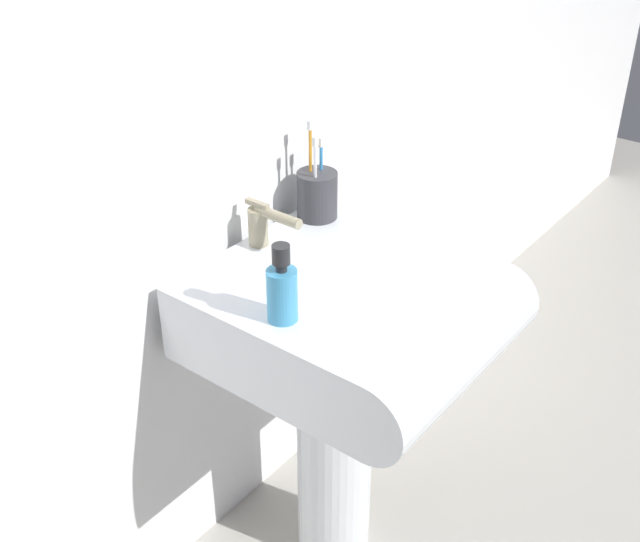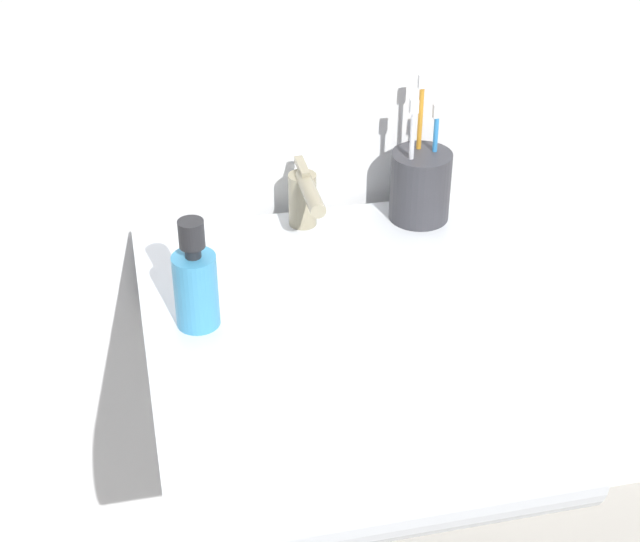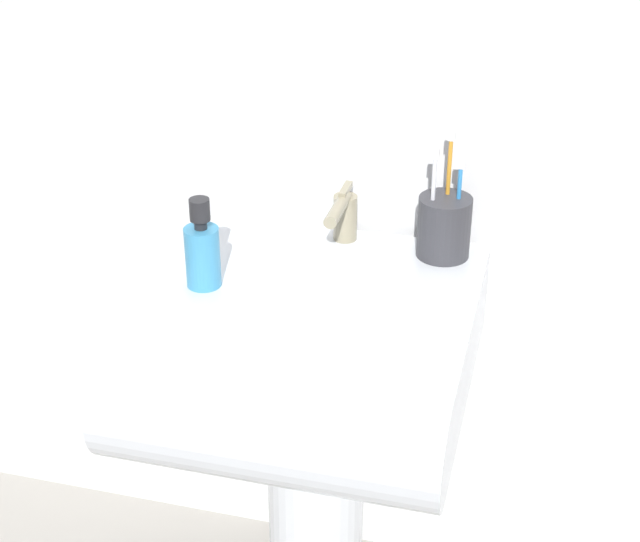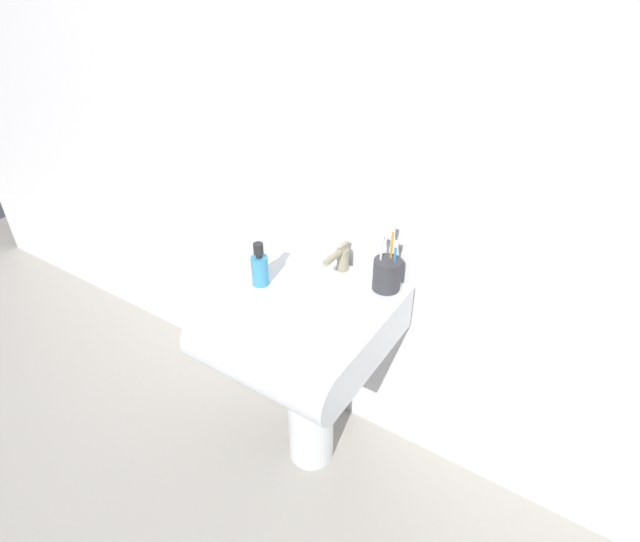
% 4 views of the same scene
% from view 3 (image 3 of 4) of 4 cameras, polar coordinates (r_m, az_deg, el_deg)
% --- Properties ---
extents(sink_pedestal, '(0.17, 0.17, 0.59)m').
position_cam_3_polar(sink_pedestal, '(1.80, -0.25, -13.96)').
color(sink_pedestal, white).
rests_on(sink_pedestal, ground).
extents(sink_basin, '(0.50, 0.56, 0.16)m').
position_cam_3_polar(sink_basin, '(1.53, -0.85, -5.06)').
color(sink_basin, white).
rests_on(sink_basin, sink_pedestal).
extents(faucet, '(0.04, 0.14, 0.10)m').
position_cam_3_polar(faucet, '(1.67, 1.31, 3.32)').
color(faucet, tan).
rests_on(faucet, sink_basin).
extents(toothbrush_cup, '(0.09, 0.09, 0.22)m').
position_cam_3_polar(toothbrush_cup, '(1.64, 7.23, 2.63)').
color(toothbrush_cup, '#38383D').
rests_on(toothbrush_cup, sink_basin).
extents(soap_bottle, '(0.06, 0.06, 0.15)m').
position_cam_3_polar(soap_bottle, '(1.54, -6.86, 1.13)').
color(soap_bottle, '#3F99CC').
rests_on(soap_bottle, sink_basin).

